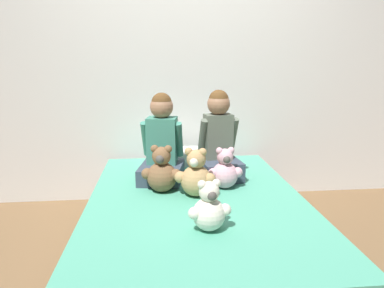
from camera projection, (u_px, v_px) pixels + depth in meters
name	position (u px, v px, depth m)	size (l,w,h in m)	color
ground_plane	(197.00, 255.00, 2.31)	(14.00, 14.00, 0.00)	brown
wall_behind_bed	(184.00, 64.00, 3.07)	(8.00, 0.06, 2.50)	silver
bed	(197.00, 227.00, 2.26)	(1.39, 1.94, 0.42)	#473828
child_on_left	(162.00, 144.00, 2.51)	(0.36, 0.42, 0.64)	#384251
child_on_right	(219.00, 142.00, 2.55)	(0.33, 0.37, 0.66)	#384251
teddy_bear_held_by_left_child	(162.00, 172.00, 2.29)	(0.27, 0.20, 0.32)	brown
teddy_bear_held_by_right_child	(225.00, 171.00, 2.35)	(0.24, 0.18, 0.29)	#DBA3B2
teddy_bear_between_children	(195.00, 176.00, 2.21)	(0.26, 0.20, 0.32)	tan
teddy_bear_at_foot_of_bed	(209.00, 209.00, 1.76)	(0.23, 0.17, 0.27)	silver
pillow_at_headboard	(187.00, 156.00, 2.97)	(0.59, 0.28, 0.11)	silver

